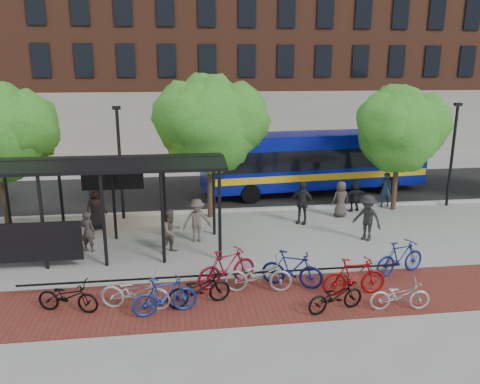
{
  "coord_description": "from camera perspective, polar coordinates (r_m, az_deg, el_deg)",
  "views": [
    {
      "loc": [
        -4.35,
        -17.57,
        6.7
      ],
      "look_at": [
        -1.83,
        1.58,
        1.6
      ],
      "focal_mm": 35.0,
      "sensor_mm": 36.0,
      "label": 1
    }
  ],
  "objects": [
    {
      "name": "ground",
      "position": [
        19.3,
        6.02,
        -5.6
      ],
      "size": [
        160.0,
        160.0,
        0.0
      ],
      "primitive_type": "plane",
      "color": "#9E9E99",
      "rests_on": "ground"
    },
    {
      "name": "asphalt_street",
      "position": [
        26.78,
        2.08,
        0.31
      ],
      "size": [
        160.0,
        8.0,
        0.01
      ],
      "primitive_type": "cube",
      "color": "black",
      "rests_on": "ground"
    },
    {
      "name": "curb",
      "position": [
        22.98,
        3.73,
        -2.03
      ],
      "size": [
        160.0,
        0.25,
        0.12
      ],
      "primitive_type": "cube",
      "color": "#B7B7B2",
      "rests_on": "ground"
    },
    {
      "name": "brick_strip",
      "position": [
        14.43,
        2.8,
        -12.87
      ],
      "size": [
        24.0,
        3.0,
        0.01
      ],
      "primitive_type": "cube",
      "color": "maroon",
      "rests_on": "ground"
    },
    {
      "name": "bike_rack_rail",
      "position": [
        15.08,
        -2.79,
        -11.6
      ],
      "size": [
        12.0,
        0.05,
        0.95
      ],
      "primitive_type": "cube",
      "color": "black",
      "rests_on": "ground"
    },
    {
      "name": "building_brick",
      "position": [
        45.99,
        11.29,
        18.63
      ],
      "size": [
        55.0,
        14.0,
        20.0
      ],
      "primitive_type": "cube",
      "color": "brown",
      "rests_on": "ground"
    },
    {
      "name": "bus_shelter",
      "position": [
        17.89,
        -19.56,
        2.0
      ],
      "size": [
        10.6,
        3.07,
        3.6
      ],
      "color": "black",
      "rests_on": "ground"
    },
    {
      "name": "tree_b",
      "position": [
        21.09,
        -3.58,
        8.67
      ],
      "size": [
        5.15,
        4.2,
        6.47
      ],
      "color": "#382619",
      "rests_on": "ground"
    },
    {
      "name": "tree_c",
      "position": [
        23.53,
        19.05,
        7.54
      ],
      "size": [
        4.66,
        3.8,
        5.92
      ],
      "color": "#382619",
      "rests_on": "ground"
    },
    {
      "name": "lamp_post_left",
      "position": [
        21.69,
        -14.43,
        3.83
      ],
      "size": [
        0.35,
        0.2,
        5.12
      ],
      "color": "black",
      "rests_on": "ground"
    },
    {
      "name": "lamp_post_right",
      "position": [
        25.33,
        24.48,
        4.49
      ],
      "size": [
        0.35,
        0.2,
        5.12
      ],
      "color": "black",
      "rests_on": "ground"
    },
    {
      "name": "bus",
      "position": [
        26.06,
        9.04,
        4.01
      ],
      "size": [
        12.52,
        3.92,
        3.33
      ],
      "rotation": [
        0.0,
        0.0,
        0.1
      ],
      "color": "#071188",
      "rests_on": "ground"
    },
    {
      "name": "bike_0",
      "position": [
        14.38,
        -20.25,
        -11.84
      ],
      "size": [
        1.9,
        1.09,
        0.94
      ],
      "primitive_type": "imported",
      "rotation": [
        0.0,
        0.0,
        1.3
      ],
      "color": "black",
      "rests_on": "ground"
    },
    {
      "name": "bike_2",
      "position": [
        13.96,
        -12.65,
        -11.77
      ],
      "size": [
        2.15,
        1.16,
        1.07
      ],
      "primitive_type": "imported",
      "rotation": [
        0.0,
        0.0,
        1.34
      ],
      "color": "#AFAFB2",
      "rests_on": "ground"
    },
    {
      "name": "bike_3",
      "position": [
        13.54,
        -9.15,
        -12.4
      ],
      "size": [
        1.91,
        0.9,
        1.1
      ],
      "primitive_type": "imported",
      "rotation": [
        0.0,
        0.0,
        1.79
      ],
      "color": "navy",
      "rests_on": "ground"
    },
    {
      "name": "bike_4",
      "position": [
        13.92,
        -5.04,
        -11.69
      ],
      "size": [
        2.02,
        1.13,
        1.01
      ],
      "primitive_type": "imported",
      "rotation": [
        0.0,
        0.0,
        1.83
      ],
      "color": "black",
      "rests_on": "ground"
    },
    {
      "name": "bike_5",
      "position": [
        14.98,
        -1.63,
        -9.17
      ],
      "size": [
        2.12,
        1.34,
        1.23
      ],
      "primitive_type": "imported",
      "rotation": [
        0.0,
        0.0,
        1.98
      ],
      "color": "maroon",
      "rests_on": "ground"
    },
    {
      "name": "bike_6",
      "position": [
        14.63,
        2.27,
        -10.09
      ],
      "size": [
        2.14,
        0.95,
        1.09
      ],
      "primitive_type": "imported",
      "rotation": [
        0.0,
        0.0,
        1.46
      ],
      "color": "#9C9C9E",
      "rests_on": "ground"
    },
    {
      "name": "bike_7",
      "position": [
        15.01,
        6.38,
        -9.32
      ],
      "size": [
        2.02,
        1.33,
        1.18
      ],
      "primitive_type": "imported",
      "rotation": [
        0.0,
        0.0,
        1.14
      ],
      "color": "navy",
      "rests_on": "ground"
    },
    {
      "name": "bike_8",
      "position": [
        13.83,
        11.56,
        -12.34
      ],
      "size": [
        1.85,
        1.03,
        0.92
      ],
      "primitive_type": "imported",
      "rotation": [
        0.0,
        0.0,
        1.83
      ],
      "color": "black",
      "rests_on": "ground"
    },
    {
      "name": "bike_9",
      "position": [
        14.81,
        13.74,
        -9.98
      ],
      "size": [
        2.0,
        0.6,
        1.2
      ],
      "primitive_type": "imported",
      "rotation": [
        0.0,
        0.0,
        1.59
      ],
      "color": "#9F0E0E",
      "rests_on": "ground"
    },
    {
      "name": "bike_10",
      "position": [
        14.39,
        18.93,
        -11.78
      ],
      "size": [
        1.78,
        0.75,
        0.91
      ],
      "primitive_type": "imported",
      "rotation": [
        0.0,
        0.0,
        1.49
      ],
      "color": "#B4B4B7",
      "rests_on": "ground"
    },
    {
      "name": "bike_11",
      "position": [
        16.66,
        18.93,
        -7.57
      ],
      "size": [
        2.02,
        1.08,
        1.17
      ],
      "primitive_type": "imported",
      "rotation": [
        0.0,
        0.0,
        1.86
      ],
      "color": "navy",
      "rests_on": "ground"
    },
    {
      "name": "pedestrian_0",
      "position": [
        21.0,
        -17.2,
        -1.85
      ],
      "size": [
        1.08,
        1.01,
        1.85
      ],
      "primitive_type": "imported",
      "rotation": [
        0.0,
        0.0,
        0.63
      ],
      "color": "black",
      "rests_on": "ground"
    },
    {
      "name": "pedestrian_1",
      "position": [
        18.49,
        -18.07,
        -4.58
      ],
      "size": [
        0.68,
        0.57,
        1.59
      ],
      "primitive_type": "imported",
      "rotation": [
        0.0,
        0.0,
        2.77
      ],
      "color": "#3D3431",
      "rests_on": "ground"
    },
    {
      "name": "pedestrian_3",
      "position": [
        18.6,
        -5.27,
        -3.49
      ],
      "size": [
        1.24,
        0.85,
        1.77
      ],
      "primitive_type": "imported",
      "rotation": [
        0.0,
        0.0,
        0.18
      ],
      "color": "brown",
      "rests_on": "ground"
    },
    {
      "name": "pedestrian_4",
      "position": [
        20.88,
        7.55,
        -1.31
      ],
      "size": [
        1.19,
        1.0,
        1.91
      ],
      "primitive_type": "imported",
      "rotation": [
        0.0,
        0.0,
        5.7
      ],
      "color": "#242424",
      "rests_on": "ground"
    },
    {
      "name": "pedestrian_5",
      "position": [
        23.23,
        13.76,
        -0.45
      ],
      "size": [
        1.48,
        0.8,
        1.53
      ],
      "primitive_type": "imported",
      "rotation": [
        0.0,
        0.0,
        3.4
      ],
      "color": "black",
      "rests_on": "ground"
    },
    {
      "name": "pedestrian_6",
      "position": [
        22.19,
        12.18,
        -0.85
      ],
      "size": [
        0.88,
        0.63,
        1.69
      ],
      "primitive_type": "imported",
      "rotation": [
        0.0,
        0.0,
        3.26
      ],
      "color": "#423835",
      "rests_on": "ground"
    },
    {
      "name": "pedestrian_7",
      "position": [
        24.35,
        17.3,
        0.28
      ],
      "size": [
        0.65,
        0.43,
        1.76
      ],
      "primitive_type": "imported",
      "rotation": [
        0.0,
        0.0,
        3.16
      ],
      "color": "#1E3046",
      "rests_on": "ground"
    },
    {
      "name": "pedestrian_8",
      "position": [
        17.63,
        -8.37,
        -4.75
      ],
      "size": [
        1.04,
        1.01,
        1.69
      ],
      "primitive_type": "imported",
      "rotation": [
        0.0,
        0.0,
        0.64
      ],
      "color": "brown",
      "rests_on": "ground"
    },
    {
      "name": "pedestrian_9",
      "position": [
        19.36,
        15.25,
        -3.06
      ],
      "size": [
        1.31,
        1.37,
        1.87
      ],
      "primitive_type": "imported",
      "rotation": [
        0.0,
        0.0,
        5.41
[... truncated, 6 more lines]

